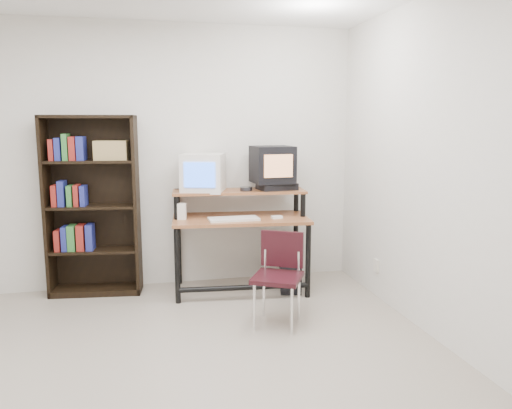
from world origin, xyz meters
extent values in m
cube|color=#A29686|center=(0.00, 0.00, -0.01)|extent=(4.00, 4.00, 0.01)
cube|color=silver|center=(0.00, 2.00, 1.30)|extent=(4.00, 0.01, 2.60)
cube|color=silver|center=(0.00, -2.00, 1.30)|extent=(4.00, 0.01, 2.60)
cube|color=silver|center=(2.00, 0.00, 1.30)|extent=(0.01, 4.00, 2.60)
cube|color=brown|center=(0.76, 1.60, 0.72)|extent=(1.35, 0.77, 0.03)
cube|color=brown|center=(0.78, 1.73, 0.97)|extent=(1.33, 0.51, 0.02)
cylinder|color=black|center=(0.13, 1.37, 0.36)|extent=(0.05, 0.05, 0.72)
cylinder|color=black|center=(1.34, 1.26, 0.36)|extent=(0.05, 0.05, 0.72)
cylinder|color=black|center=(0.19, 1.94, 0.49)|extent=(0.05, 0.05, 0.98)
cylinder|color=black|center=(1.40, 1.83, 0.49)|extent=(0.05, 0.05, 0.98)
cylinder|color=black|center=(0.74, 1.32, 0.12)|extent=(1.22, 0.16, 0.05)
cube|color=silver|center=(0.43, 1.78, 1.16)|extent=(0.49, 0.49, 0.37)
cube|color=#3068FF|center=(0.37, 1.59, 1.16)|extent=(0.28, 0.10, 0.24)
cube|color=black|center=(1.15, 1.69, 1.01)|extent=(0.39, 0.30, 0.08)
cube|color=black|center=(1.11, 1.72, 1.23)|extent=(0.40, 0.39, 0.36)
cube|color=tan|center=(1.12, 1.53, 1.23)|extent=(0.29, 0.03, 0.22)
cylinder|color=#26262B|center=(0.83, 1.66, 0.99)|extent=(0.13, 0.13, 0.05)
cube|color=silver|center=(0.67, 1.48, 0.74)|extent=(0.47, 0.22, 0.03)
cube|color=black|center=(1.08, 1.47, 0.72)|extent=(0.23, 0.19, 0.01)
cube|color=white|center=(1.09, 1.47, 0.74)|extent=(0.11, 0.07, 0.03)
cube|color=silver|center=(0.20, 1.62, 0.80)|extent=(0.09, 0.09, 0.17)
cube|color=black|center=(1.26, 1.55, 0.21)|extent=(0.30, 0.48, 0.42)
cube|color=black|center=(0.89, 0.69, 0.40)|extent=(0.51, 0.51, 0.04)
cube|color=black|center=(0.97, 0.84, 0.60)|extent=(0.33, 0.20, 0.30)
cylinder|color=silver|center=(0.68, 0.62, 0.19)|extent=(0.02, 0.02, 0.38)
cylinder|color=silver|center=(0.95, 0.48, 0.19)|extent=(0.02, 0.02, 0.38)
cylinder|color=silver|center=(0.83, 0.89, 0.19)|extent=(0.02, 0.02, 0.38)
cylinder|color=silver|center=(1.09, 0.75, 0.19)|extent=(0.02, 0.02, 0.38)
cube|color=black|center=(-1.03, 1.88, 0.85)|extent=(0.06, 0.29, 1.71)
cube|color=black|center=(-0.21, 1.78, 0.85)|extent=(0.06, 0.29, 1.71)
cube|color=black|center=(-0.60, 1.96, 0.85)|extent=(0.85, 0.12, 1.71)
cube|color=black|center=(-0.62, 1.83, 1.69)|extent=(0.88, 0.38, 0.03)
cube|color=black|center=(-0.62, 1.83, 0.03)|extent=(0.88, 0.38, 0.06)
cube|color=black|center=(-0.62, 1.83, 0.43)|extent=(0.82, 0.36, 0.03)
cube|color=black|center=(-0.62, 1.83, 0.85)|extent=(0.82, 0.36, 0.02)
cube|color=black|center=(-0.62, 1.83, 1.28)|extent=(0.82, 0.36, 0.02)
cube|color=olive|center=(-0.42, 1.81, 1.38)|extent=(0.32, 0.24, 0.18)
cube|color=beige|center=(1.99, 1.15, 0.30)|extent=(0.02, 0.08, 0.12)
camera|label=1|loc=(-0.14, -3.06, 1.64)|focal=35.00mm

